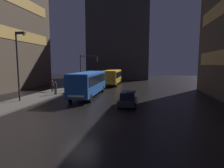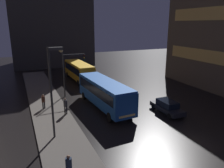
{
  "view_description": "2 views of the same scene",
  "coord_description": "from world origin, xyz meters",
  "px_view_note": "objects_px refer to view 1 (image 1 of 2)",
  "views": [
    {
      "loc": [
        4.8,
        -12.08,
        4.33
      ],
      "look_at": [
        -0.35,
        14.3,
        1.3
      ],
      "focal_mm": 28.0,
      "sensor_mm": 36.0,
      "label": 1
    },
    {
      "loc": [
        -11.84,
        -12.34,
        9.7
      ],
      "look_at": [
        -0.73,
        12.85,
        2.07
      ],
      "focal_mm": 35.0,
      "sensor_mm": 36.0,
      "label": 2
    }
  ],
  "objects_px": {
    "pedestrian_near": "(52,85)",
    "traffic_light_main": "(86,66)",
    "bus_far": "(113,76)",
    "pedestrian_far": "(55,87)",
    "car_taxi": "(128,98)",
    "street_lamp_sidewalk": "(19,56)",
    "bus_near": "(89,81)"
  },
  "relations": [
    {
      "from": "traffic_light_main",
      "to": "bus_far",
      "type": "bearing_deg",
      "value": 68.1
    },
    {
      "from": "bus_near",
      "to": "bus_far",
      "type": "bearing_deg",
      "value": -96.1
    },
    {
      "from": "bus_far",
      "to": "traffic_light_main",
      "type": "height_order",
      "value": "traffic_light_main"
    },
    {
      "from": "bus_far",
      "to": "street_lamp_sidewalk",
      "type": "xyz_separation_m",
      "value": [
        -7.23,
        -18.77,
        3.35
      ]
    },
    {
      "from": "bus_far",
      "to": "car_taxi",
      "type": "xyz_separation_m",
      "value": [
        5.09,
        -18.08,
        -1.19
      ]
    },
    {
      "from": "street_lamp_sidewalk",
      "to": "traffic_light_main",
      "type": "bearing_deg",
      "value": 69.55
    },
    {
      "from": "pedestrian_near",
      "to": "traffic_light_main",
      "type": "height_order",
      "value": "traffic_light_main"
    },
    {
      "from": "pedestrian_near",
      "to": "car_taxi",
      "type": "bearing_deg",
      "value": -5.18
    },
    {
      "from": "bus_far",
      "to": "car_taxi",
      "type": "distance_m",
      "value": 18.82
    },
    {
      "from": "pedestrian_far",
      "to": "street_lamp_sidewalk",
      "type": "height_order",
      "value": "street_lamp_sidewalk"
    },
    {
      "from": "bus_far",
      "to": "pedestrian_near",
      "type": "bearing_deg",
      "value": 55.47
    },
    {
      "from": "bus_near",
      "to": "traffic_light_main",
      "type": "bearing_deg",
      "value": -70.89
    },
    {
      "from": "car_taxi",
      "to": "pedestrian_near",
      "type": "bearing_deg",
      "value": -26.56
    },
    {
      "from": "car_taxi",
      "to": "traffic_light_main",
      "type": "relative_size",
      "value": 0.74
    },
    {
      "from": "pedestrian_near",
      "to": "traffic_light_main",
      "type": "distance_m",
      "value": 6.41
    },
    {
      "from": "car_taxi",
      "to": "street_lamp_sidewalk",
      "type": "bearing_deg",
      "value": 4.11
    },
    {
      "from": "pedestrian_far",
      "to": "car_taxi",
      "type": "bearing_deg",
      "value": -87.59
    },
    {
      "from": "bus_near",
      "to": "pedestrian_far",
      "type": "bearing_deg",
      "value": 2.33
    },
    {
      "from": "bus_far",
      "to": "car_taxi",
      "type": "bearing_deg",
      "value": 104.03
    },
    {
      "from": "traffic_light_main",
      "to": "street_lamp_sidewalk",
      "type": "distance_m",
      "value": 11.76
    },
    {
      "from": "pedestrian_far",
      "to": "street_lamp_sidewalk",
      "type": "relative_size",
      "value": 0.24
    },
    {
      "from": "bus_far",
      "to": "traffic_light_main",
      "type": "relative_size",
      "value": 1.63
    },
    {
      "from": "bus_far",
      "to": "pedestrian_far",
      "type": "xyz_separation_m",
      "value": [
        -5.46,
        -14.19,
        -0.68
      ]
    },
    {
      "from": "bus_near",
      "to": "street_lamp_sidewalk",
      "type": "height_order",
      "value": "street_lamp_sidewalk"
    },
    {
      "from": "bus_far",
      "to": "pedestrian_far",
      "type": "distance_m",
      "value": 15.22
    },
    {
      "from": "bus_near",
      "to": "street_lamp_sidewalk",
      "type": "bearing_deg",
      "value": 34.63
    },
    {
      "from": "bus_near",
      "to": "pedestrian_near",
      "type": "bearing_deg",
      "value": -21.04
    },
    {
      "from": "bus_near",
      "to": "street_lamp_sidewalk",
      "type": "relative_size",
      "value": 1.37
    },
    {
      "from": "pedestrian_near",
      "to": "traffic_light_main",
      "type": "xyz_separation_m",
      "value": [
        4.32,
        3.74,
        2.89
      ]
    },
    {
      "from": "bus_far",
      "to": "street_lamp_sidewalk",
      "type": "distance_m",
      "value": 20.39
    },
    {
      "from": "car_taxi",
      "to": "pedestrian_far",
      "type": "relative_size",
      "value": 2.44
    },
    {
      "from": "car_taxi",
      "to": "pedestrian_far",
      "type": "xyz_separation_m",
      "value": [
        -10.55,
        3.89,
        0.52
      ]
    }
  ]
}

